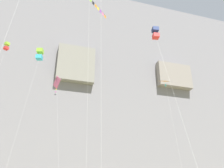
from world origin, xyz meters
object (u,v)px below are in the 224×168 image
at_px(kite_diamond_low_center, 57,84).
at_px(kite_banner_front_field, 98,14).
at_px(kite_delta_high_left, 167,86).
at_px(kite_box_far_right, 6,47).
at_px(kite_banner_upper_mid, 94,16).
at_px(kite_box_far_left, 156,33).
at_px(kite_box_high_right, 40,54).

bearing_deg(kite_diamond_low_center, kite_banner_front_field, -65.77).
relative_size(kite_delta_high_left, kite_box_far_right, 0.84).
relative_size(kite_banner_upper_mid, kite_box_far_left, 1.56).
distance_m(kite_box_high_right, kite_banner_upper_mid, 14.52).
xyz_separation_m(kite_box_far_left, kite_box_far_right, (-18.19, 14.98, 4.18)).
distance_m(kite_box_high_right, kite_box_far_left, 23.83).
distance_m(kite_box_far_left, kite_delta_high_left, 16.33).
bearing_deg(kite_box_far_right, kite_delta_high_left, -2.76).
bearing_deg(kite_diamond_low_center, kite_banner_upper_mid, -75.71).
height_order(kite_box_far_left, kite_delta_high_left, kite_delta_high_left).
bearing_deg(kite_delta_high_left, kite_box_far_right, 177.24).
xyz_separation_m(kite_banner_upper_mid, kite_box_far_left, (6.05, -6.25, -6.26)).
xyz_separation_m(kite_box_high_right, kite_box_far_left, (13.21, -18.89, -6.02)).
height_order(kite_box_high_right, kite_box_far_right, kite_box_high_right).
bearing_deg(kite_box_far_right, kite_banner_front_field, -21.96).
height_order(kite_banner_front_field, kite_box_far_right, kite_banner_front_field).
bearing_deg(kite_box_high_right, kite_box_far_left, -55.03).
bearing_deg(kite_banner_upper_mid, kite_banner_front_field, 70.36).
bearing_deg(kite_box_high_right, kite_banner_upper_mid, -60.47).
relative_size(kite_delta_high_left, kite_diamond_low_center, 0.93).
distance_m(kite_box_high_right, kite_diamond_low_center, 6.22).
bearing_deg(kite_banner_upper_mid, kite_box_far_right, 144.27).
height_order(kite_banner_upper_mid, kite_delta_high_left, kite_banner_upper_mid).
height_order(kite_banner_upper_mid, kite_box_far_left, kite_banner_upper_mid).
height_order(kite_box_high_right, kite_banner_upper_mid, kite_banner_upper_mid).
bearing_deg(kite_box_high_right, kite_banner_front_field, -48.01).
height_order(kite_box_high_right, kite_banner_front_field, kite_banner_front_field).
height_order(kite_banner_upper_mid, kite_banner_front_field, kite_banner_upper_mid).
bearing_deg(kite_banner_upper_mid, kite_box_far_left, -45.93).
relative_size(kite_box_far_left, kite_banner_front_field, 0.67).
relative_size(kite_box_high_right, kite_diamond_low_center, 1.19).
bearing_deg(kite_box_far_left, kite_box_high_right, 124.97).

